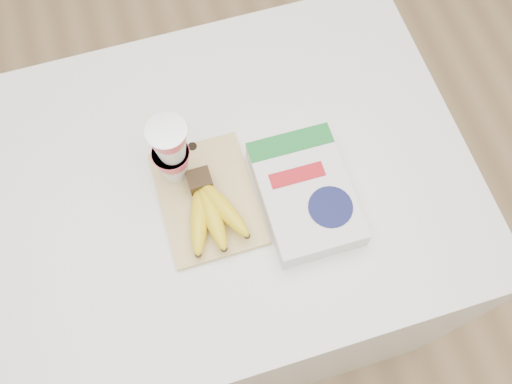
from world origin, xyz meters
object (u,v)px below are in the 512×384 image
at_px(cutting_board, 208,198).
at_px(yogurt_stack, 171,151).
at_px(table, 205,252).
at_px(cereal_box, 305,194).
at_px(bananas, 210,211).

xyz_separation_m(cutting_board, yogurt_stack, (-0.05, 0.07, 0.11)).
bearing_deg(table, yogurt_stack, 111.18).
bearing_deg(cutting_board, cereal_box, -16.57).
xyz_separation_m(cutting_board, bananas, (-0.00, -0.04, 0.03)).
relative_size(cutting_board, yogurt_stack, 1.45).
relative_size(table, cutting_board, 4.58).
height_order(cutting_board, bananas, bananas).
bearing_deg(bananas, cereal_box, -5.07).
relative_size(yogurt_stack, cereal_box, 0.69).
distance_m(yogurt_stack, cereal_box, 0.29).
distance_m(table, bananas, 0.50).
height_order(bananas, yogurt_stack, yogurt_stack).
distance_m(cutting_board, bananas, 0.05).
bearing_deg(cutting_board, bananas, -93.52).
bearing_deg(cereal_box, yogurt_stack, 152.13).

